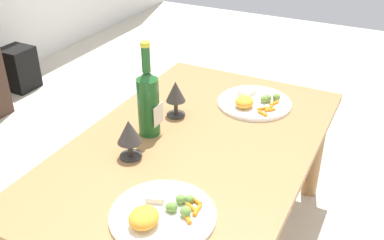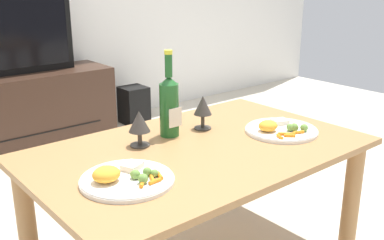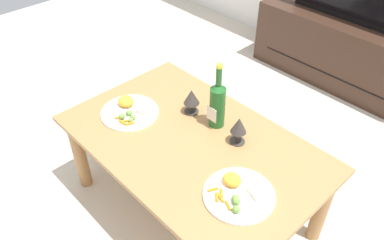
% 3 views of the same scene
% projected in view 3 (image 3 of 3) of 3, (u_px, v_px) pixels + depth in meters
% --- Properties ---
extents(ground_plane, '(6.40, 6.40, 0.00)m').
position_uv_depth(ground_plane, '(192.00, 207.00, 2.14)').
color(ground_plane, beige).
extents(dining_table, '(1.25, 0.79, 0.50)m').
position_uv_depth(dining_table, '(192.00, 153.00, 1.87)').
color(dining_table, '#9E7042').
rests_on(dining_table, ground_plane).
extents(tv_stand, '(1.34, 0.41, 0.51)m').
position_uv_depth(tv_stand, '(341.00, 51.00, 2.97)').
color(tv_stand, '#382319').
rests_on(tv_stand, ground_plane).
extents(wine_bottle, '(0.08, 0.08, 0.34)m').
position_uv_depth(wine_bottle, '(218.00, 103.00, 1.83)').
color(wine_bottle, '#1E5923').
rests_on(wine_bottle, dining_table).
extents(goblet_left, '(0.08, 0.08, 0.14)m').
position_uv_depth(goblet_left, '(191.00, 98.00, 1.94)').
color(goblet_left, '#38332D').
rests_on(goblet_left, dining_table).
extents(goblet_right, '(0.08, 0.08, 0.14)m').
position_uv_depth(goblet_right, '(239.00, 127.00, 1.76)').
color(goblet_right, '#38332D').
rests_on(goblet_right, dining_table).
extents(dinner_plate_left, '(0.30, 0.30, 0.06)m').
position_uv_depth(dinner_plate_left, '(129.00, 111.00, 1.98)').
color(dinner_plate_left, white).
rests_on(dinner_plate_left, dining_table).
extents(dinner_plate_right, '(0.30, 0.30, 0.06)m').
position_uv_depth(dinner_plate_right, '(238.00, 193.00, 1.56)').
color(dinner_plate_right, white).
rests_on(dinner_plate_right, dining_table).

